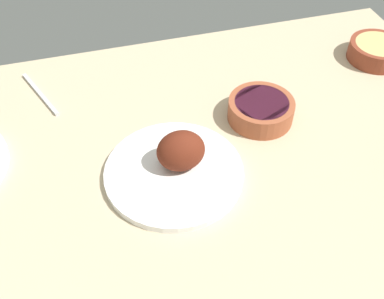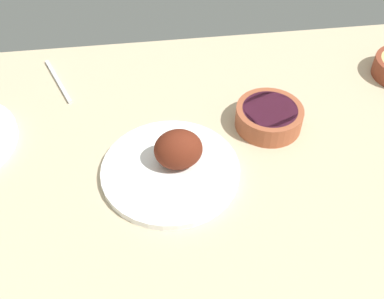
{
  "view_description": "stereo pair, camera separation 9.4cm",
  "coord_description": "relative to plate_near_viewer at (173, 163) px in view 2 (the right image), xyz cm",
  "views": [
    {
      "loc": [
        17.78,
        62.52,
        73.98
      ],
      "look_at": [
        0.0,
        0.0,
        6.0
      ],
      "focal_mm": 42.05,
      "sensor_mm": 36.0,
      "label": 1
    },
    {
      "loc": [
        8.58,
        64.43,
        73.98
      ],
      "look_at": [
        0.0,
        0.0,
        6.0
      ],
      "focal_mm": 42.05,
      "sensor_mm": 36.0,
      "label": 2
    }
  ],
  "objects": [
    {
      "name": "dining_table",
      "position": [
        -4.36,
        -3.73,
        -4.4
      ],
      "size": [
        140.0,
        90.0,
        4.0
      ],
      "primitive_type": "cube",
      "color": "#C6B28E",
      "rests_on": "ground"
    },
    {
      "name": "plate_near_viewer",
      "position": [
        0.0,
        0.0,
        0.0
      ],
      "size": [
        28.32,
        28.32,
        9.79
      ],
      "color": "white",
      "rests_on": "dining_table"
    },
    {
      "name": "bowl_onions",
      "position": [
        -22.66,
        -10.96,
        0.31
      ],
      "size": [
        14.93,
        14.93,
        4.94
      ],
      "color": "#A35133",
      "rests_on": "dining_table"
    },
    {
      "name": "fork_loose",
      "position": [
        25.7,
        -33.39,
        -2.0
      ],
      "size": [
        7.83,
        17.95,
        0.8
      ],
      "primitive_type": "cube",
      "rotation": [
        0.0,
        0.0,
        5.09
      ],
      "color": "silver",
      "rests_on": "dining_table"
    }
  ]
}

